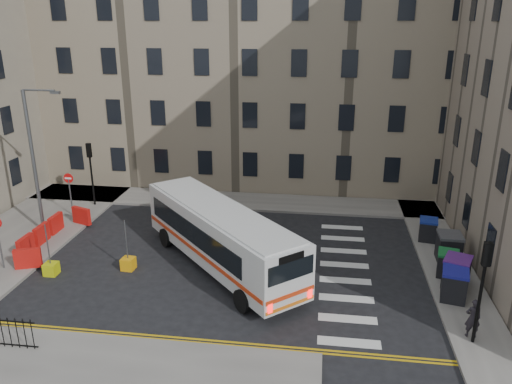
% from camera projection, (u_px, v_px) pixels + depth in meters
% --- Properties ---
extents(ground, '(120.00, 120.00, 0.00)m').
position_uv_depth(ground, '(264.00, 263.00, 25.10)').
color(ground, black).
rests_on(ground, ground).
extents(pavement_north, '(36.00, 3.20, 0.15)m').
position_uv_depth(pavement_north, '(192.00, 199.00, 33.91)').
color(pavement_north, slate).
rests_on(pavement_north, ground).
extents(pavement_east, '(2.40, 26.00, 0.15)m').
position_uv_depth(pavement_east, '(434.00, 240.00, 27.64)').
color(pavement_east, slate).
rests_on(pavement_east, ground).
extents(pavement_west, '(6.00, 22.00, 0.15)m').
position_uv_depth(pavement_west, '(18.00, 238.00, 27.84)').
color(pavement_west, slate).
rests_on(pavement_west, ground).
extents(terrace_north, '(38.30, 10.80, 17.20)m').
position_uv_depth(terrace_north, '(198.00, 61.00, 37.69)').
color(terrace_north, gray).
rests_on(terrace_north, ground).
extents(traffic_light_east, '(0.28, 0.22, 4.10)m').
position_uv_depth(traffic_light_east, '(483.00, 277.00, 17.89)').
color(traffic_light_east, black).
rests_on(traffic_light_east, pavement_east).
extents(traffic_light_nw, '(0.28, 0.22, 4.10)m').
position_uv_depth(traffic_light_nw, '(90.00, 164.00, 31.81)').
color(traffic_light_nw, black).
rests_on(traffic_light_nw, pavement_west).
extents(streetlamp, '(0.50, 0.22, 8.14)m').
position_uv_depth(streetlamp, '(33.00, 160.00, 27.25)').
color(streetlamp, '#595B5E').
rests_on(streetlamp, pavement_west).
extents(no_entry_north, '(0.60, 0.08, 3.00)m').
position_uv_depth(no_entry_north, '(69.00, 186.00, 30.26)').
color(no_entry_north, '#595B5E').
rests_on(no_entry_north, pavement_west).
extents(roadworks_barriers, '(1.66, 6.26, 1.00)m').
position_uv_depth(roadworks_barriers, '(48.00, 234.00, 26.90)').
color(roadworks_barriers, red).
rests_on(roadworks_barriers, pavement_west).
extents(bus, '(9.33, 9.99, 3.04)m').
position_uv_depth(bus, '(220.00, 235.00, 24.18)').
color(bus, silver).
rests_on(bus, ground).
extents(wheelie_bin_a, '(1.31, 1.43, 1.36)m').
position_uv_depth(wheelie_bin_a, '(454.00, 284.00, 21.47)').
color(wheelie_bin_a, black).
rests_on(wheelie_bin_a, pavement_east).
extents(wheelie_bin_b, '(1.51, 1.60, 1.40)m').
position_uv_depth(wheelie_bin_b, '(457.00, 272.00, 22.48)').
color(wheelie_bin_b, black).
rests_on(wheelie_bin_b, pavement_east).
extents(wheelie_bin_c, '(1.16, 1.27, 1.20)m').
position_uv_depth(wheelie_bin_c, '(448.00, 263.00, 23.48)').
color(wheelie_bin_c, black).
rests_on(wheelie_bin_c, pavement_east).
extents(wheelie_bin_d, '(1.18, 1.35, 1.45)m').
position_uv_depth(wheelie_bin_d, '(449.00, 247.00, 24.86)').
color(wheelie_bin_d, black).
rests_on(wheelie_bin_d, pavement_east).
extents(wheelie_bin_e, '(1.12, 1.23, 1.19)m').
position_uv_depth(wheelie_bin_e, '(428.00, 229.00, 27.28)').
color(wheelie_bin_e, black).
rests_on(wheelie_bin_e, pavement_east).
extents(pedestrian, '(0.61, 0.42, 1.60)m').
position_uv_depth(pedestrian, '(473.00, 318.00, 18.84)').
color(pedestrian, black).
rests_on(pedestrian, pavement_east).
extents(bollard_yellow, '(0.64, 0.64, 0.60)m').
position_uv_depth(bollard_yellow, '(128.00, 264.00, 24.44)').
color(bollard_yellow, orange).
rests_on(bollard_yellow, ground).
extents(bollard_chevron, '(0.60, 0.60, 0.60)m').
position_uv_depth(bollard_chevron, '(51.00, 269.00, 23.93)').
color(bollard_chevron, '#BFC70B').
rests_on(bollard_chevron, ground).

